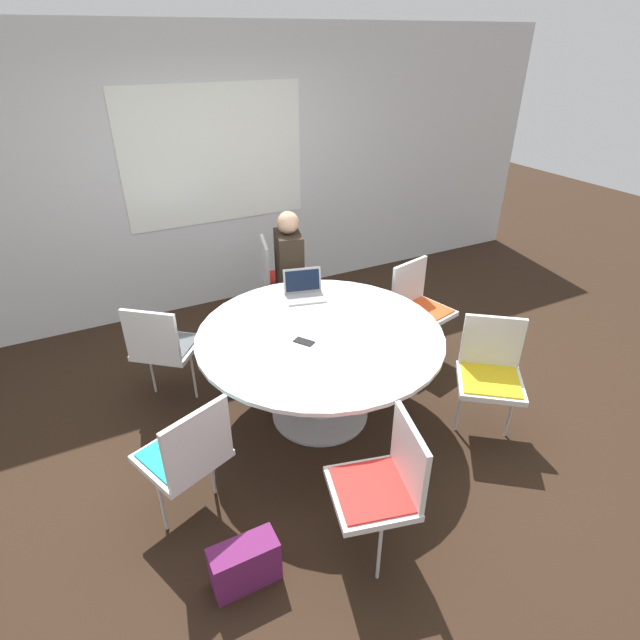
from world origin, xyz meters
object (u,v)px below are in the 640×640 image
(chair_1, at_px, (162,344))
(chair_4, at_px, (491,369))
(chair_0, at_px, (279,274))
(handbag, at_px, (245,564))
(person_0, at_px, (291,265))
(cell_phone, at_px, (304,342))
(laptop, at_px, (304,290))
(chair_3, at_px, (384,481))
(chair_2, at_px, (187,452))
(chair_5, at_px, (419,303))

(chair_1, relative_size, chair_4, 1.00)
(chair_0, height_order, handbag, chair_0)
(person_0, distance_m, cell_phone, 1.38)
(chair_1, distance_m, laptop, 1.16)
(cell_phone, height_order, handbag, cell_phone)
(chair_0, height_order, person_0, person_0)
(chair_3, bearing_deg, chair_1, 35.96)
(chair_4, xyz_separation_m, handbag, (-1.98, -0.36, -0.39))
(chair_0, xyz_separation_m, person_0, (0.02, -0.25, 0.19))
(chair_2, xyz_separation_m, chair_3, (0.87, -0.68, 0.00))
(laptop, bearing_deg, chair_5, 3.21)
(chair_4, height_order, handbag, chair_4)
(chair_0, distance_m, chair_5, 1.41)
(chair_3, xyz_separation_m, chair_4, (1.23, 0.51, 0.00))
(chair_1, height_order, person_0, person_0)
(laptop, relative_size, handbag, 0.98)
(chair_5, height_order, person_0, person_0)
(chair_1, height_order, laptop, laptop)
(laptop, xyz_separation_m, cell_phone, (-0.30, -0.62, -0.05))
(chair_5, distance_m, cell_phone, 1.39)
(chair_2, distance_m, laptop, 1.65)
(chair_1, distance_m, person_0, 1.42)
(chair_0, xyz_separation_m, chair_1, (-1.29, -0.77, 0.00))
(chair_2, xyz_separation_m, handbag, (0.12, -0.53, -0.39))
(cell_phone, bearing_deg, laptop, 64.39)
(chair_5, xyz_separation_m, cell_phone, (-1.31, -0.42, 0.21))
(chair_3, bearing_deg, chair_2, 66.07)
(person_0, bearing_deg, laptop, -1.29)
(chair_2, relative_size, cell_phone, 5.65)
(chair_0, distance_m, handbag, 2.85)
(chair_0, height_order, chair_1, same)
(chair_0, relative_size, chair_3, 1.00)
(chair_1, relative_size, person_0, 0.72)
(chair_1, distance_m, chair_5, 2.17)
(chair_2, height_order, cell_phone, chair_2)
(chair_3, height_order, chair_4, same)
(laptop, bearing_deg, chair_3, -87.85)
(laptop, distance_m, handbag, 2.05)
(chair_0, distance_m, chair_4, 2.26)
(chair_4, xyz_separation_m, chair_5, (0.15, 1.04, 0.00))
(chair_2, bearing_deg, cell_phone, 3.51)
(chair_2, relative_size, chair_5, 1.00)
(chair_3, relative_size, cell_phone, 5.65)
(chair_5, xyz_separation_m, person_0, (-0.83, 0.87, 0.19))
(laptop, distance_m, cell_phone, 0.69)
(laptop, height_order, handbag, laptop)
(chair_0, relative_size, chair_4, 1.00)
(handbag, bearing_deg, chair_5, 33.16)
(chair_1, height_order, chair_3, same)
(chair_3, height_order, cell_phone, chair_3)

